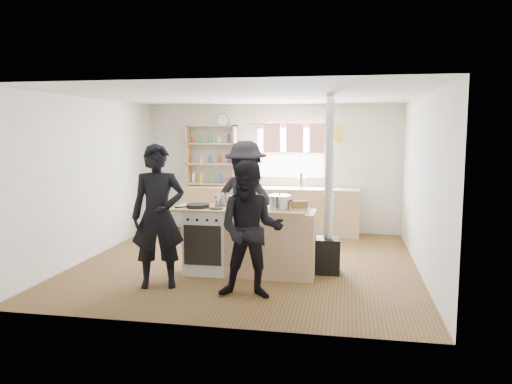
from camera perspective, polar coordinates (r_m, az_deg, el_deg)
ground at (r=7.65m, az=-0.98°, el=-8.12°), size 5.00×5.00×0.01m
back_counter at (r=9.69m, az=1.62°, el=-2.12°), size 3.40×0.55×0.90m
shelving_unit at (r=9.95m, az=-5.11°, el=4.25°), size 1.00×0.28×1.20m
thermos at (r=9.54m, az=5.19°, el=1.26°), size 0.10×0.10×0.27m
cooking_island at (r=6.99m, az=-0.72°, el=-5.62°), size 1.97×0.64×0.93m
skillet_greens at (r=6.99m, az=-6.64°, el=-1.55°), size 0.46×0.46×0.05m
roast_tray at (r=6.87m, az=-0.72°, el=-1.54°), size 0.35×0.33×0.07m
stockpot_stove at (r=7.18m, az=-3.56°, el=-0.83°), size 0.24×0.24×0.19m
stockpot_counter at (r=6.79m, az=2.71°, el=-1.18°), size 0.29×0.29×0.22m
bread_board at (r=6.79m, az=4.94°, el=-1.60°), size 0.33×0.27×0.12m
flue_heater at (r=7.06m, az=8.24°, el=-4.02°), size 0.35×0.35×2.50m
person_near_left at (r=6.45m, az=-11.12°, el=-2.73°), size 0.77×0.61×1.84m
person_near_right at (r=5.94m, az=-0.62°, el=-4.37°), size 0.83×0.66×1.65m
person_far at (r=7.83m, az=-1.21°, el=-0.87°), size 1.26×0.82×1.84m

